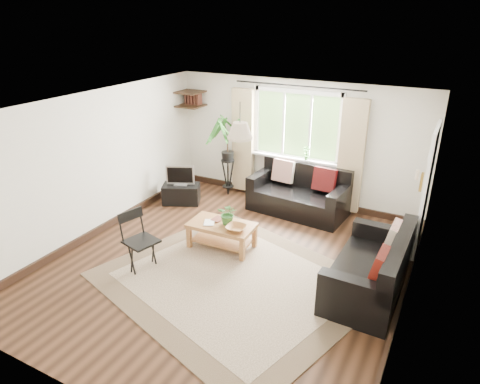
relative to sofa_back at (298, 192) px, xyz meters
The scene contains 24 objects.
floor 2.30m from the sofa_back, 97.00° to the right, with size 5.50×5.50×0.00m, color black.
ceiling 3.00m from the sofa_back, 97.00° to the right, with size 5.50×5.50×0.00m, color white.
wall_back 0.97m from the sofa_back, 118.36° to the left, with size 5.00×0.02×2.40m, color white.
wall_front 5.06m from the sofa_back, 93.16° to the right, with size 5.00×0.02×2.40m, color white.
wall_left 3.65m from the sofa_back, 141.09° to the right, with size 0.02×5.50×2.40m, color white.
wall_right 3.25m from the sofa_back, 45.20° to the right, with size 0.02×5.50×2.40m, color white.
rug 2.61m from the sofa_back, 89.58° to the right, with size 3.44×2.95×0.02m, color beige.
window 1.25m from the sofa_back, 120.37° to the left, with size 2.50×0.16×2.16m, color white, non-canonical shape.
door 2.33m from the sofa_back, 13.83° to the right, with size 0.06×0.96×2.06m, color silver.
corner_shelf 2.93m from the sofa_back, behind, with size 0.50×0.50×0.34m, color black, non-canonical shape.
pendant_lamp 2.47m from the sofa_back, 98.50° to the right, with size 0.36×0.36×0.54m, color beige, non-canonical shape.
wall_sconce 3.18m from the sofa_back, 42.00° to the right, with size 0.12×0.12×0.28m, color beige, non-canonical shape.
sofa_back is the anchor object (origin of this frame).
sofa_right 2.57m from the sofa_back, 47.87° to the right, with size 0.88×1.75×0.83m, color black, non-canonical shape.
coffee_table 1.94m from the sofa_back, 108.50° to the right, with size 1.05×0.57×0.43m, color brown, non-canonical shape.
table_plant 1.86m from the sofa_back, 106.27° to the right, with size 0.32×0.28×0.35m, color #316528.
bowl 1.94m from the sofa_back, 99.03° to the right, with size 0.31×0.31×0.08m, color #A46C38.
book_a 2.12m from the sofa_back, 114.32° to the right, with size 0.16×0.22×0.02m, color silver.
book_b 1.91m from the sofa_back, 115.60° to the right, with size 0.16×0.21×0.02m, color brown.
tv_stand 2.32m from the sofa_back, 163.02° to the right, with size 0.71×0.40×0.38m, color black.
tv 2.32m from the sofa_back, 163.02° to the right, with size 0.55×0.18×0.42m, color #A5A5AA, non-canonical shape.
palm_stand 1.65m from the sofa_back, behind, with size 0.64×0.64×1.64m, color black, non-canonical shape.
folding_chair 3.21m from the sofa_back, 114.53° to the right, with size 0.46×0.46×0.90m, color black, non-canonical shape.
sill_plant 0.75m from the sofa_back, 93.70° to the left, with size 0.14×0.10×0.27m, color #2D6023.
Camera 1 is at (2.74, -4.82, 3.55)m, focal length 32.00 mm.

